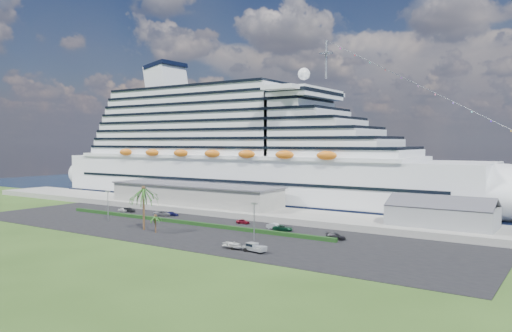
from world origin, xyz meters
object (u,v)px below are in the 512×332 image
Objects in this scene: cruise_ship at (245,156)px; pickup_truck at (254,247)px; parked_car_3 at (172,214)px; boat_trailer at (233,244)px.

pickup_truck is at bearing -53.79° from cruise_ship.
cruise_ship is 42.44m from parked_car_3.
cruise_ship is at bearing 123.16° from boat_trailer.
pickup_truck is (46.75, -26.21, 0.36)m from parked_car_3.
parked_car_3 is 0.80× the size of boat_trailer.
boat_trailer reaches higher than parked_car_3.
boat_trailer is at bearing -56.84° from cruise_ship.
pickup_truck is 5.12m from boat_trailer.
parked_car_3 is at bearing 150.73° from pickup_truck.
pickup_truck is 0.99× the size of boat_trailer.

